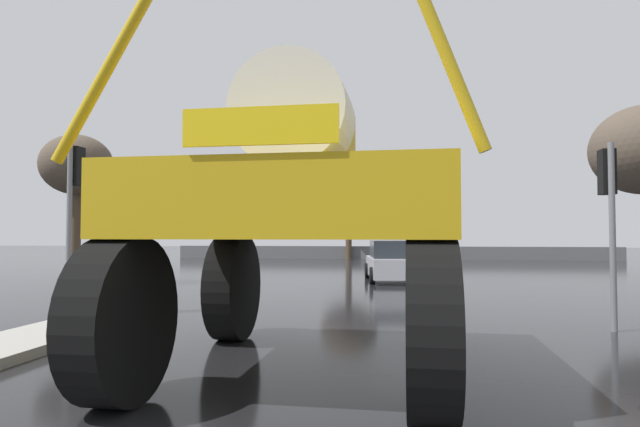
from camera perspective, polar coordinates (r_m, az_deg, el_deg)
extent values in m
plane|color=black|center=(16.90, 5.27, -8.11)|extent=(120.00, 120.00, 0.00)
cylinder|color=black|center=(9.36, -9.02, -7.59)|extent=(0.49, 1.73, 1.73)
cylinder|color=black|center=(8.88, 10.72, -7.87)|extent=(0.49, 1.73, 1.73)
cylinder|color=black|center=(6.10, -19.94, -10.41)|extent=(0.49, 1.73, 1.73)
cylinder|color=black|center=(5.34, 11.53, -11.70)|extent=(0.49, 1.73, 1.73)
cube|color=gold|center=(7.19, -1.63, 0.64)|extent=(3.69, 4.32, 0.80)
cube|color=#A98611|center=(7.72, -0.98, 7.12)|extent=(1.16, 1.12, 0.99)
cylinder|color=silver|center=(6.73, -2.67, 10.18)|extent=(1.38, 1.07, 1.37)
cylinder|color=gold|center=(6.21, -20.82, 14.60)|extent=(1.32, 0.14, 2.11)
cylinder|color=gold|center=(5.46, 12.11, 17.88)|extent=(0.95, 0.13, 2.27)
cube|color=yellow|center=(5.17, -6.33, 9.04)|extent=(1.49, 0.06, 0.36)
cube|color=#B7B7BF|center=(20.88, 7.52, -5.52)|extent=(2.23, 4.29, 0.70)
cube|color=#23282D|center=(20.71, 7.56, -3.69)|extent=(1.82, 2.29, 0.64)
cylinder|color=black|center=(22.16, 4.94, -5.92)|extent=(0.26, 0.62, 0.60)
cylinder|color=black|center=(22.34, 9.32, -5.87)|extent=(0.26, 0.62, 0.60)
cylinder|color=black|center=(19.48, 5.47, -6.44)|extent=(0.26, 0.62, 0.60)
cylinder|color=black|center=(19.68, 10.44, -6.37)|extent=(0.26, 0.62, 0.60)
cylinder|color=slate|center=(12.70, -24.65, -1.45)|extent=(0.11, 0.11, 3.74)
cube|color=black|center=(12.96, -24.03, 4.50)|extent=(0.24, 0.32, 0.84)
sphere|color=red|center=(13.15, -23.56, 5.58)|extent=(0.17, 0.17, 0.17)
sphere|color=#3C2403|center=(13.12, -23.58, 4.42)|extent=(0.17, 0.17, 0.17)
sphere|color=black|center=(13.09, -23.60, 3.24)|extent=(0.17, 0.17, 0.17)
cylinder|color=slate|center=(11.24, 28.14, -2.11)|extent=(0.11, 0.11, 3.43)
cube|color=black|center=(11.50, 27.67, 3.84)|extent=(0.24, 0.32, 0.84)
sphere|color=red|center=(11.71, 27.35, 5.06)|extent=(0.17, 0.17, 0.17)
sphere|color=#3C2403|center=(11.68, 27.37, 3.74)|extent=(0.17, 0.17, 0.17)
sphere|color=black|center=(11.65, 27.39, 2.42)|extent=(0.17, 0.17, 0.17)
cylinder|color=#473828|center=(20.69, -24.09, -2.26)|extent=(0.36, 0.36, 3.31)
ellipsoid|color=brown|center=(20.83, -23.98, 4.66)|extent=(2.44, 2.44, 2.08)
cylinder|color=#473828|center=(38.93, 2.99, -2.11)|extent=(0.43, 0.43, 3.59)
ellipsoid|color=brown|center=(39.07, 2.98, 2.61)|extent=(4.05, 4.05, 3.45)
cube|color=#59595B|center=(39.10, 7.26, -4.07)|extent=(31.10, 0.24, 0.90)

